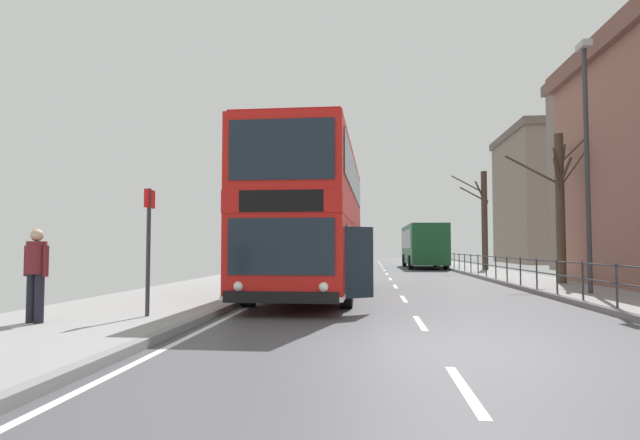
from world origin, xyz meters
TOP-DOWN VIEW (x-y plane):
  - ground at (-0.72, -0.00)m, footprint 15.80×140.00m
  - double_decker_bus_main at (-2.71, 8.52)m, footprint 3.26×11.59m
  - background_bus_far_lane at (2.98, 30.90)m, footprint 2.71×9.26m
  - pedestrian_railing_far_kerb at (4.45, 18.06)m, footprint 0.05×34.96m
  - pedestrian_companion at (-6.88, 0.95)m, footprint 0.55×0.41m
  - bus_stop_sign_near at (-5.29, 2.03)m, footprint 0.08×0.44m
  - street_lamp_far_side at (5.46, 8.16)m, footprint 0.28×0.60m
  - bare_tree_far_00 at (6.06, 24.92)m, footprint 2.20×1.44m
  - bare_tree_far_01 at (6.22, 12.59)m, footprint 3.11×2.48m
  - background_building_01 at (17.12, 43.37)m, footprint 10.11×12.65m

SIDE VIEW (x-z plane):
  - ground at x=-0.72m, z-range -0.06..0.14m
  - pedestrian_railing_far_kerb at x=4.45m, z-range 0.31..1.29m
  - pedestrian_companion at x=-6.88m, z-range 0.25..1.91m
  - bus_stop_sign_near at x=-5.29m, z-range 0.44..2.93m
  - background_bus_far_lane at x=2.98m, z-range 0.14..3.23m
  - double_decker_bus_main at x=-2.71m, z-range 0.11..4.55m
  - bare_tree_far_01 at x=6.22m, z-range 0.33..6.07m
  - bare_tree_far_00 at x=6.06m, z-range 0.24..6.27m
  - street_lamp_far_side at x=5.46m, z-range 0.75..8.22m
  - background_building_01 at x=17.12m, z-range 0.03..12.64m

